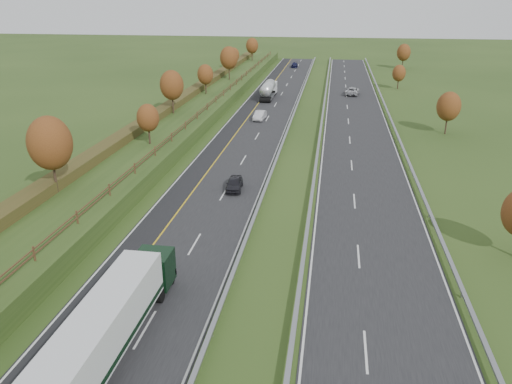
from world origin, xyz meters
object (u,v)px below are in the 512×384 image
car_dark_near (234,184)px  car_small_far (295,65)px  road_tanker (268,89)px  car_oncoming (352,91)px  car_silver_mid (260,115)px  box_lorry (112,321)px

car_dark_near → car_small_far: size_ratio=0.91×
road_tanker → car_oncoming: bearing=20.2°
car_silver_mid → car_small_far: (0.42, 68.39, -0.10)m
road_tanker → car_dark_near: bearing=-86.6°
box_lorry → car_silver_mid: 61.41m
box_lorry → car_oncoming: 88.93m
box_lorry → road_tanker: size_ratio=1.45×
car_silver_mid → car_small_far: size_ratio=1.01×
car_silver_mid → car_oncoming: 30.78m
box_lorry → car_dark_near: size_ratio=3.92×
car_silver_mid → box_lorry: bearing=-86.0°
car_dark_near → road_tanker: bearing=88.6°
box_lorry → car_silver_mid: (-0.25, 61.39, -1.53)m
car_small_far → car_oncoming: car_oncoming is taller
car_silver_mid → car_dark_near: bearing=-82.7°
car_small_far → car_oncoming: (15.98, -42.34, 0.15)m
road_tanker → car_dark_near: road_tanker is taller
box_lorry → road_tanker: (-1.32, 81.00, -0.47)m
car_dark_near → car_small_far: car_dark_near is taller
car_silver_mid → car_small_far: bearing=93.4°
road_tanker → car_dark_near: (3.17, -53.19, -1.11)m
car_silver_mid → car_small_far: car_silver_mid is taller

